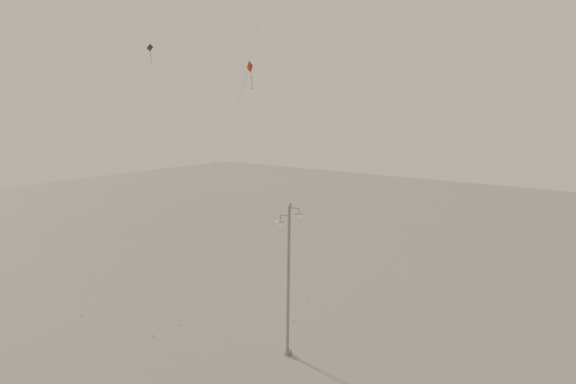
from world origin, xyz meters
The scene contains 6 objects.
ground centered at (0.00, 0.00, 0.00)m, with size 160.00×160.00×0.00m, color gray.
street_lamp centered at (0.72, 3.36, 4.94)m, with size 1.55×0.89×9.26m.
kite_1 centered at (-7.09, 10.50, 21.28)m, with size 0.81×12.05×29.52m.
kite_3 centered at (-3.88, 3.20, 12.98)m, with size 5.24×4.52×17.33m.
kite_6 centered at (-15.28, 4.59, 13.90)m, with size 1.87×8.43×19.75m.
kite_7 centered at (-5.41, 15.95, 22.03)m, with size 3.79×7.02×27.74m.
Camera 1 is at (15.43, -16.61, 14.29)m, focal length 28.00 mm.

